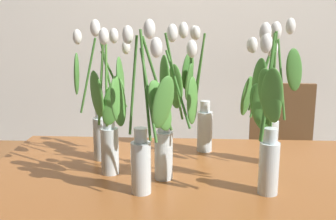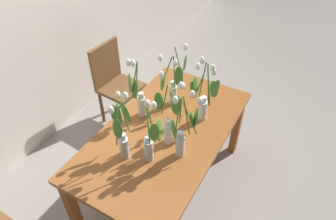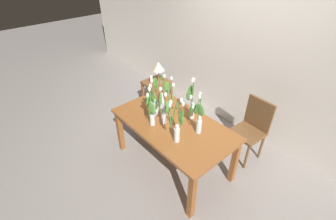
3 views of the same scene
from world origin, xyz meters
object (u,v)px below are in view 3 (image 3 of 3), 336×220
object	(u,v)px
tulip_vase_0	(198,118)
tulip_vase_2	(152,110)
tulip_vase_1	(176,125)
table_lamp	(158,67)
dining_table	(173,129)
tulip_vase_3	(166,111)
dining_chair	(252,126)
tulip_vase_5	(191,105)
side_table	(157,87)
pillar_candle	(151,79)
tulip_vase_6	(155,103)
tulip_vase_4	(163,94)

from	to	relation	value
tulip_vase_0	tulip_vase_2	xyz separation A→B (m)	(-0.45, -0.32, 0.02)
tulip_vase_1	table_lamp	size ratio (longest dim) A/B	1.45
dining_table	tulip_vase_3	xyz separation A→B (m)	(-0.06, -0.07, 0.27)
tulip_vase_1	dining_chair	bearing A→B (deg)	74.62
tulip_vase_5	side_table	distance (m)	1.51
tulip_vase_0	pillar_candle	xyz separation A→B (m)	(-1.70, 0.60, -0.37)
tulip_vase_5	dining_chair	distance (m)	0.97
tulip_vase_1	tulip_vase_6	distance (m)	0.58
tulip_vase_0	tulip_vase_3	world-z (taller)	tulip_vase_0
tulip_vase_6	pillar_candle	bearing A→B (deg)	144.90
tulip_vase_1	side_table	xyz separation A→B (m)	(-1.55, 0.95, -0.54)
tulip_vase_4	side_table	size ratio (longest dim) A/B	1.00
tulip_vase_6	side_table	distance (m)	1.37
table_lamp	pillar_candle	bearing A→B (deg)	-147.65
dining_chair	side_table	xyz separation A→B (m)	(-1.87, -0.21, -0.09)
tulip_vase_2	tulip_vase_4	distance (m)	0.41
tulip_vase_5	pillar_candle	bearing A→B (deg)	163.27
dining_table	tulip_vase_5	distance (m)	0.39
dining_table	pillar_candle	xyz separation A→B (m)	(-1.38, 0.70, -0.06)
tulip_vase_2	side_table	distance (m)	1.60
tulip_vase_3	table_lamp	size ratio (longest dim) A/B	1.44
pillar_candle	tulip_vase_1	bearing A→B (deg)	-28.52
pillar_candle	tulip_vase_4	bearing A→B (deg)	-29.06
tulip_vase_2	table_lamp	xyz separation A→B (m)	(-1.12, 1.00, -0.12)
tulip_vase_3	tulip_vase_4	size ratio (longest dim) A/B	1.04
tulip_vase_4	pillar_candle	xyz separation A→B (m)	(-1.02, 0.57, -0.37)
tulip_vase_1	tulip_vase_2	xyz separation A→B (m)	(-0.40, -0.02, 0.00)
tulip_vase_6	tulip_vase_4	bearing A→B (deg)	106.81
dining_table	tulip_vase_0	world-z (taller)	tulip_vase_0
tulip_vase_0	tulip_vase_1	world-z (taller)	tulip_vase_0
tulip_vase_0	tulip_vase_4	xyz separation A→B (m)	(-0.67, 0.03, -0.00)
tulip_vase_1	tulip_vase_5	xyz separation A→B (m)	(-0.22, 0.46, -0.05)
tulip_vase_5	pillar_candle	world-z (taller)	tulip_vase_5
tulip_vase_2	side_table	size ratio (longest dim) A/B	1.06
tulip_vase_4	pillar_candle	world-z (taller)	tulip_vase_4
tulip_vase_3	side_table	distance (m)	1.56
tulip_vase_3	pillar_candle	world-z (taller)	tulip_vase_3
tulip_vase_0	side_table	bearing A→B (deg)	157.66
tulip_vase_0	tulip_vase_5	distance (m)	0.32
tulip_vase_0	dining_chair	world-z (taller)	tulip_vase_0
pillar_candle	table_lamp	bearing A→B (deg)	32.35
dining_table	tulip_vase_4	bearing A→B (deg)	160.33
tulip_vase_2	pillar_candle	bearing A→B (deg)	143.57
tulip_vase_3	tulip_vase_0	bearing A→B (deg)	23.78
table_lamp	side_table	bearing A→B (deg)	-149.73
tulip_vase_3	dining_chair	size ratio (longest dim) A/B	0.62
tulip_vase_1	dining_table	bearing A→B (deg)	143.23
dining_table	tulip_vase_6	distance (m)	0.41
tulip_vase_0	tulip_vase_3	bearing A→B (deg)	-156.22
dining_table	tulip_vase_4	world-z (taller)	tulip_vase_4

